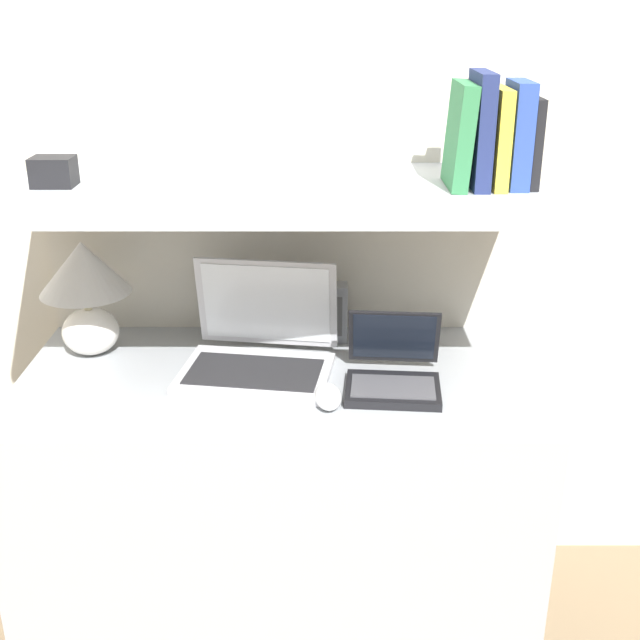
{
  "coord_description": "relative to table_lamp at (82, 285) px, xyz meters",
  "views": [
    {
      "loc": [
        0.11,
        -1.44,
        1.64
      ],
      "look_at": [
        0.11,
        0.31,
        0.92
      ],
      "focal_mm": 45.0,
      "sensor_mm": 36.0,
      "label": 1
    }
  ],
  "objects": [
    {
      "name": "shelf",
      "position": [
        0.48,
        -0.07,
        0.25
      ],
      "size": [
        1.25,
        0.56,
        0.03
      ],
      "color": "#999EA3",
      "rests_on": "back_riser"
    },
    {
      "name": "router_box",
      "position": [
        0.59,
        0.08,
        -0.11
      ],
      "size": [
        0.14,
        0.06,
        0.16
      ],
      "color": "gray",
      "rests_on": "desk"
    },
    {
      "name": "book_green",
      "position": [
        0.9,
        -0.07,
        0.38
      ],
      "size": [
        0.05,
        0.18,
        0.23
      ],
      "color": "#2D7042",
      "rests_on": "shelf"
    },
    {
      "name": "laptop_large",
      "position": [
        0.44,
        -0.1,
        -0.13
      ],
      "size": [
        0.4,
        0.35,
        0.26
      ],
      "color": "silver",
      "rests_on": "desk"
    },
    {
      "name": "wall_back",
      "position": [
        0.48,
        0.23,
        0.24
      ],
      "size": [
        6.0,
        0.05,
        2.4
      ],
      "color": "beige",
      "rests_on": "ground_plane"
    },
    {
      "name": "book_navy",
      "position": [
        0.95,
        -0.07,
        0.39
      ],
      "size": [
        0.04,
        0.17,
        0.25
      ],
      "color": "navy",
      "rests_on": "shelf"
    },
    {
      "name": "book_black",
      "position": [
        1.07,
        -0.07,
        0.37
      ],
      "size": [
        0.02,
        0.12,
        0.2
      ],
      "color": "black",
      "rests_on": "shelf"
    },
    {
      "name": "table_lamp",
      "position": [
        0.0,
        0.0,
        0.0
      ],
      "size": [
        0.23,
        0.23,
        0.3
      ],
      "color": "white",
      "rests_on": "desk"
    },
    {
      "name": "back_riser",
      "position": [
        0.48,
        0.19,
        -0.36
      ],
      "size": [
        1.25,
        0.04,
        1.2
      ],
      "color": "beige",
      "rests_on": "ground_plane"
    },
    {
      "name": "shelf_gadget",
      "position": [
        -0.02,
        -0.07,
        0.3
      ],
      "size": [
        0.09,
        0.08,
        0.07
      ],
      "color": "black",
      "rests_on": "shelf"
    },
    {
      "name": "desk",
      "position": [
        0.48,
        -0.14,
        -0.57
      ],
      "size": [
        1.25,
        0.62,
        0.77
      ],
      "color": "#999EA3",
      "rests_on": "ground_plane"
    },
    {
      "name": "book_yellow",
      "position": [
        0.99,
        -0.07,
        0.38
      ],
      "size": [
        0.03,
        0.16,
        0.22
      ],
      "color": "gold",
      "rests_on": "shelf"
    },
    {
      "name": "laptop_small",
      "position": [
        0.76,
        -0.2,
        -0.15
      ],
      "size": [
        0.24,
        0.25,
        0.17
      ],
      "color": "black",
      "rests_on": "desk"
    },
    {
      "name": "book_blue",
      "position": [
        1.03,
        -0.07,
        0.38
      ],
      "size": [
        0.04,
        0.14,
        0.23
      ],
      "color": "#284293",
      "rests_on": "shelf"
    },
    {
      "name": "computer_mouse",
      "position": [
        0.61,
        -0.28,
        -0.17
      ],
      "size": [
        0.07,
        0.12,
        0.04
      ],
      "color": "white",
      "rests_on": "desk"
    }
  ]
}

